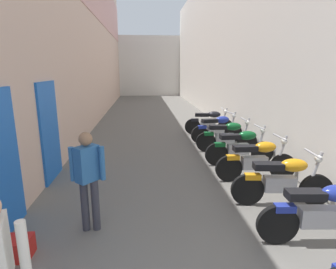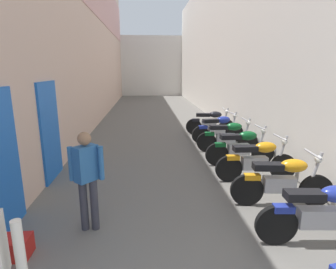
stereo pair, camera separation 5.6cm
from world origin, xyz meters
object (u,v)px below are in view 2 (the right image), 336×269
at_px(motorcycle_seventh, 218,128).
at_px(plastic_crate, 13,247).
at_px(motorcycle_fourth, 257,159).
at_px(pedestrian_mid_alley, 87,174).
at_px(motorcycle_fifth, 241,146).
at_px(motorcycle_eighth, 211,122).
at_px(motorcycle_sixth, 228,136).
at_px(motorcycle_second, 323,212).
at_px(motorcycle_third, 283,180).

xyz_separation_m(motorcycle_seventh, plastic_crate, (-4.25, -5.59, -0.36)).
relative_size(motorcycle_fourth, pedestrian_mid_alley, 1.18).
xyz_separation_m(motorcycle_seventh, pedestrian_mid_alley, (-3.35, -5.00, 0.42)).
bearing_deg(pedestrian_mid_alley, motorcycle_fifth, 39.28).
distance_m(motorcycle_fourth, motorcycle_eighth, 4.49).
relative_size(motorcycle_sixth, pedestrian_mid_alley, 1.18).
distance_m(motorcycle_second, motorcycle_third, 1.15).
relative_size(motorcycle_third, motorcycle_seventh, 1.00).
bearing_deg(motorcycle_seventh, motorcycle_sixth, -90.00).
bearing_deg(plastic_crate, motorcycle_third, 14.33).
relative_size(motorcycle_second, motorcycle_third, 1.00).
bearing_deg(motorcycle_eighth, motorcycle_fourth, -90.00).
xyz_separation_m(motorcycle_third, motorcycle_fifth, (0.00, 2.25, 0.00)).
distance_m(motorcycle_second, motorcycle_sixth, 4.56).
height_order(motorcycle_second, motorcycle_seventh, same).
xyz_separation_m(motorcycle_third, motorcycle_eighth, (-0.00, 5.66, 0.00)).
height_order(motorcycle_third, motorcycle_eighth, same).
distance_m(motorcycle_second, pedestrian_mid_alley, 3.44).
relative_size(pedestrian_mid_alley, plastic_crate, 3.57).
bearing_deg(motorcycle_second, motorcycle_seventh, 90.00).
bearing_deg(pedestrian_mid_alley, plastic_crate, -146.62).
relative_size(motorcycle_second, motorcycle_fifth, 1.00).
relative_size(motorcycle_third, plastic_crate, 4.20).
xyz_separation_m(motorcycle_sixth, pedestrian_mid_alley, (-3.35, -3.90, 0.42)).
bearing_deg(motorcycle_third, motorcycle_fourth, 90.00).
bearing_deg(motorcycle_fifth, motorcycle_sixth, 90.00).
xyz_separation_m(motorcycle_sixth, plastic_crate, (-4.25, -4.49, -0.36)).
height_order(motorcycle_fourth, motorcycle_seventh, same).
bearing_deg(motorcycle_second, motorcycle_eighth, 90.00).
xyz_separation_m(motorcycle_second, plastic_crate, (-4.25, 0.07, -0.36)).
xyz_separation_m(motorcycle_fourth, motorcycle_seventh, (-0.00, 3.33, 0.00)).
distance_m(motorcycle_sixth, pedestrian_mid_alley, 5.16).
relative_size(motorcycle_second, plastic_crate, 4.20).
xyz_separation_m(motorcycle_second, motorcycle_fourth, (0.00, 2.33, 0.00)).
distance_m(motorcycle_third, motorcycle_fifth, 2.25).
height_order(motorcycle_third, motorcycle_sixth, same).
bearing_deg(motorcycle_third, motorcycle_sixth, 90.00).
bearing_deg(motorcycle_fifth, motorcycle_seventh, 90.00).
distance_m(motorcycle_fourth, plastic_crate, 4.83).
bearing_deg(motorcycle_eighth, plastic_crate, -122.22).
bearing_deg(pedestrian_mid_alley, motorcycle_sixth, 49.33).
relative_size(motorcycle_seventh, pedestrian_mid_alley, 1.17).
bearing_deg(motorcycle_fifth, motorcycle_eighth, 90.00).
distance_m(motorcycle_third, motorcycle_eighth, 5.66).
height_order(motorcycle_fifth, plastic_crate, motorcycle_fifth).
height_order(motorcycle_third, pedestrian_mid_alley, pedestrian_mid_alley).
distance_m(motorcycle_third, motorcycle_seventh, 4.51).
bearing_deg(pedestrian_mid_alley, motorcycle_third, 8.37).
bearing_deg(plastic_crate, motorcycle_fifth, 38.10).
height_order(motorcycle_second, plastic_crate, motorcycle_second).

